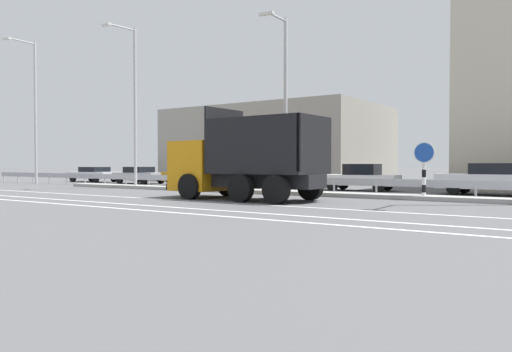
{
  "coord_description": "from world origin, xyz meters",
  "views": [
    {
      "loc": [
        13.29,
        -17.45,
        1.44
      ],
      "look_at": [
        0.75,
        0.75,
        0.9
      ],
      "focal_mm": 35.0,
      "sensor_mm": 36.0,
      "label": 1
    }
  ],
  "objects_px": {
    "median_road_sign": "(424,169)",
    "street_lamp_1": "(133,100)",
    "parked_car_3": "(267,175)",
    "parked_car_5": "(493,179)",
    "dump_truck": "(231,168)",
    "parked_car_2": "(195,175)",
    "parked_car_0": "(94,174)",
    "street_lamp_2": "(284,97)",
    "street_lamp_0": "(33,106)",
    "parked_car_4": "(361,177)",
    "parked_car_1": "(140,175)"
  },
  "relations": [
    {
      "from": "median_road_sign",
      "to": "street_lamp_1",
      "type": "bearing_deg",
      "value": -179.7
    },
    {
      "from": "parked_car_3",
      "to": "parked_car_5",
      "type": "relative_size",
      "value": 0.85
    },
    {
      "from": "dump_truck",
      "to": "street_lamp_1",
      "type": "relative_size",
      "value": 0.71
    },
    {
      "from": "median_road_sign",
      "to": "parked_car_2",
      "type": "height_order",
      "value": "median_road_sign"
    },
    {
      "from": "dump_truck",
      "to": "parked_car_5",
      "type": "bearing_deg",
      "value": -43.46
    },
    {
      "from": "parked_car_0",
      "to": "parked_car_2",
      "type": "xyz_separation_m",
      "value": [
        11.01,
        -0.31,
        0.09
      ]
    },
    {
      "from": "street_lamp_2",
      "to": "parked_car_5",
      "type": "height_order",
      "value": "street_lamp_2"
    },
    {
      "from": "street_lamp_0",
      "to": "parked_car_5",
      "type": "height_order",
      "value": "street_lamp_0"
    },
    {
      "from": "street_lamp_0",
      "to": "parked_car_4",
      "type": "relative_size",
      "value": 2.42
    },
    {
      "from": "dump_truck",
      "to": "street_lamp_1",
      "type": "bearing_deg",
      "value": 71.18
    },
    {
      "from": "dump_truck",
      "to": "street_lamp_0",
      "type": "bearing_deg",
      "value": 80.78
    },
    {
      "from": "parked_car_0",
      "to": "parked_car_3",
      "type": "height_order",
      "value": "parked_car_3"
    },
    {
      "from": "street_lamp_0",
      "to": "parked_car_1",
      "type": "relative_size",
      "value": 2.55
    },
    {
      "from": "dump_truck",
      "to": "parked_car_4",
      "type": "xyz_separation_m",
      "value": [
        1.96,
        8.84,
        -0.57
      ]
    },
    {
      "from": "street_lamp_1",
      "to": "street_lamp_2",
      "type": "relative_size",
      "value": 1.14
    },
    {
      "from": "street_lamp_1",
      "to": "parked_car_1",
      "type": "bearing_deg",
      "value": 134.72
    },
    {
      "from": "parked_car_3",
      "to": "parked_car_0",
      "type": "bearing_deg",
      "value": -93.33
    },
    {
      "from": "parked_car_0",
      "to": "parked_car_3",
      "type": "relative_size",
      "value": 1.09
    },
    {
      "from": "parked_car_1",
      "to": "parked_car_3",
      "type": "relative_size",
      "value": 0.97
    },
    {
      "from": "street_lamp_2",
      "to": "parked_car_2",
      "type": "bearing_deg",
      "value": 152.84
    },
    {
      "from": "parked_car_1",
      "to": "parked_car_2",
      "type": "bearing_deg",
      "value": 85.79
    },
    {
      "from": "parked_car_5",
      "to": "street_lamp_2",
      "type": "bearing_deg",
      "value": 125.66
    },
    {
      "from": "street_lamp_1",
      "to": "parked_car_3",
      "type": "height_order",
      "value": "street_lamp_1"
    },
    {
      "from": "street_lamp_2",
      "to": "parked_car_1",
      "type": "xyz_separation_m",
      "value": [
        -15.45,
        5.23,
        -3.91
      ]
    },
    {
      "from": "median_road_sign",
      "to": "street_lamp_0",
      "type": "relative_size",
      "value": 0.23
    },
    {
      "from": "street_lamp_0",
      "to": "median_road_sign",
      "type": "bearing_deg",
      "value": -0.04
    },
    {
      "from": "parked_car_0",
      "to": "parked_car_3",
      "type": "distance_m",
      "value": 16.95
    },
    {
      "from": "street_lamp_0",
      "to": "parked_car_3",
      "type": "relative_size",
      "value": 2.48
    },
    {
      "from": "street_lamp_0",
      "to": "parked_car_4",
      "type": "bearing_deg",
      "value": 12.78
    },
    {
      "from": "median_road_sign",
      "to": "parked_car_1",
      "type": "xyz_separation_m",
      "value": [
        -21.81,
        4.98,
        -0.6
      ]
    },
    {
      "from": "dump_truck",
      "to": "median_road_sign",
      "type": "relative_size",
      "value": 2.89
    },
    {
      "from": "parked_car_0",
      "to": "parked_car_5",
      "type": "xyz_separation_m",
      "value": [
        29.1,
        -0.36,
        0.11
      ]
    },
    {
      "from": "parked_car_1",
      "to": "parked_car_5",
      "type": "height_order",
      "value": "parked_car_5"
    },
    {
      "from": "street_lamp_0",
      "to": "street_lamp_2",
      "type": "height_order",
      "value": "street_lamp_0"
    },
    {
      "from": "median_road_sign",
      "to": "parked_car_5",
      "type": "xyz_separation_m",
      "value": [
        1.73,
        4.84,
        -0.5
      ]
    },
    {
      "from": "street_lamp_2",
      "to": "parked_car_2",
      "type": "relative_size",
      "value": 1.86
    },
    {
      "from": "street_lamp_2",
      "to": "parked_car_3",
      "type": "xyz_separation_m",
      "value": [
        -4.08,
        4.8,
        -3.79
      ]
    },
    {
      "from": "street_lamp_1",
      "to": "parked_car_4",
      "type": "relative_size",
      "value": 2.26
    },
    {
      "from": "parked_car_0",
      "to": "street_lamp_0",
      "type": "bearing_deg",
      "value": 179.96
    },
    {
      "from": "street_lamp_0",
      "to": "parked_car_4",
      "type": "height_order",
      "value": "street_lamp_0"
    },
    {
      "from": "median_road_sign",
      "to": "parked_car_4",
      "type": "height_order",
      "value": "median_road_sign"
    },
    {
      "from": "median_road_sign",
      "to": "parked_car_1",
      "type": "height_order",
      "value": "median_road_sign"
    },
    {
      "from": "street_lamp_2",
      "to": "parked_car_0",
      "type": "xyz_separation_m",
      "value": [
        -21.02,
        5.45,
        -3.92
      ]
    },
    {
      "from": "street_lamp_2",
      "to": "parked_car_4",
      "type": "height_order",
      "value": "street_lamp_2"
    },
    {
      "from": "street_lamp_0",
      "to": "dump_truck",
      "type": "bearing_deg",
      "value": -10.44
    },
    {
      "from": "street_lamp_0",
      "to": "parked_car_1",
      "type": "distance_m",
      "value": 8.8
    },
    {
      "from": "parked_car_4",
      "to": "parked_car_5",
      "type": "distance_m",
      "value": 6.53
    },
    {
      "from": "parked_car_2",
      "to": "parked_car_4",
      "type": "relative_size",
      "value": 1.06
    },
    {
      "from": "median_road_sign",
      "to": "parked_car_2",
      "type": "distance_m",
      "value": 17.08
    },
    {
      "from": "street_lamp_1",
      "to": "parked_car_3",
      "type": "distance_m",
      "value": 9.02
    }
  ]
}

